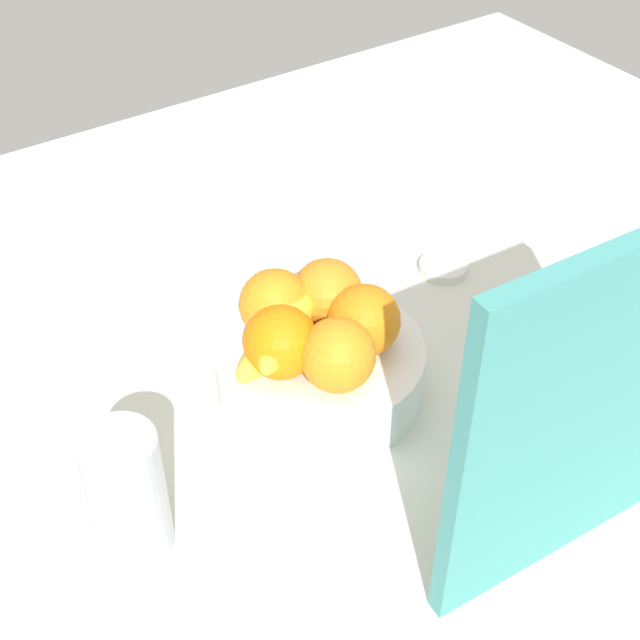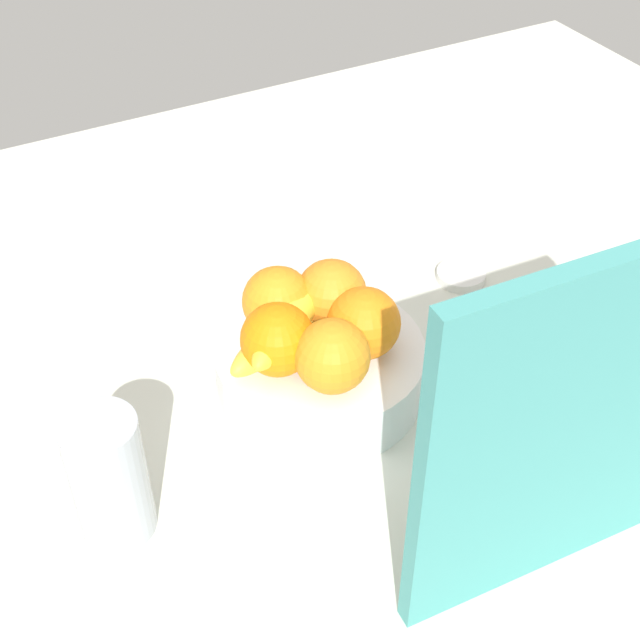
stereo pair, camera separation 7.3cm
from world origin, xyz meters
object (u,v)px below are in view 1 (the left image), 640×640
object	(u,v)px
orange_front_right	(331,292)
cutting_board	(587,415)
fruit_bowl	(320,369)
orange_back_right	(338,355)
orange_center	(275,304)
banana_bunch	(286,326)
orange_back_left	(281,342)
jar_lid	(443,267)
orange_front_left	(364,320)
thermos_tumbler	(127,494)

from	to	relation	value
orange_front_right	cutting_board	bearing A→B (deg)	95.49
fruit_bowl	orange_back_right	world-z (taller)	orange_back_right
orange_center	orange_front_right	bearing A→B (deg)	165.65
orange_back_right	banana_bunch	bearing A→B (deg)	-78.79
cutting_board	orange_back_left	bearing A→B (deg)	-64.67
banana_bunch	jar_lid	xyz separation A→B (cm)	(-29.05, -7.43, -8.93)
cutting_board	jar_lid	size ratio (longest dim) A/B	5.56
orange_front_left	banana_bunch	size ratio (longest dim) A/B	0.46
orange_front_left	thermos_tumbler	xyz separation A→B (cm)	(30.14, 4.80, -3.20)
banana_bunch	cutting_board	xyz separation A→B (cm)	(-9.90, 31.84, 8.45)
orange_front_left	orange_center	bearing A→B (deg)	-49.26
orange_front_right	jar_lid	world-z (taller)	orange_front_right
orange_front_right	jar_lid	bearing A→B (deg)	-164.76
thermos_tumbler	orange_center	bearing A→B (deg)	-152.32
orange_back_left	jar_lid	xyz separation A→B (cm)	(-31.39, -10.09, -9.81)
orange_back_right	jar_lid	size ratio (longest dim) A/B	1.23
orange_back_left	orange_back_right	distance (cm)	6.22
orange_front_right	orange_center	size ratio (longest dim) A/B	1.00
thermos_tumbler	fruit_bowl	bearing A→B (deg)	-164.17
orange_back_left	orange_front_left	bearing A→B (deg)	168.05
orange_front_left	thermos_tumbler	world-z (taller)	same
orange_back_right	thermos_tumbler	distance (cm)	24.98
cutting_board	jar_lid	world-z (taller)	cutting_board
orange_back_left	thermos_tumbler	size ratio (longest dim) A/B	0.55
orange_back_left	cutting_board	xyz separation A→B (cm)	(-12.24, 29.18, 7.58)
orange_back_right	banana_bunch	xyz separation A→B (cm)	(1.50, -7.56, -0.87)
fruit_bowl	orange_back_left	size ratio (longest dim) A/B	2.94
orange_front_left	banana_bunch	bearing A→B (deg)	-33.71
orange_front_left	orange_back_right	distance (cm)	6.18
fruit_bowl	orange_center	world-z (taller)	orange_center
orange_front_left	banana_bunch	xyz separation A→B (cm)	(6.93, -4.63, -0.87)
thermos_tumbler	orange_back_left	bearing A→B (deg)	-162.04
orange_front_right	banana_bunch	distance (cm)	6.90
orange_front_right	thermos_tumbler	bearing A→B (deg)	19.80
orange_front_right	banana_bunch	xyz separation A→B (cm)	(6.71, 1.34, -0.87)
orange_center	cutting_board	distance (cm)	36.86
orange_front_left	orange_back_right	world-z (taller)	same
orange_front_left	fruit_bowl	bearing A→B (deg)	-33.94
orange_front_left	thermos_tumbler	size ratio (longest dim) A/B	0.55
orange_center	thermos_tumbler	xyz separation A→B (cm)	(23.61, 12.38, -3.20)
banana_bunch	jar_lid	distance (cm)	31.29
orange_front_right	jar_lid	size ratio (longest dim) A/B	1.23
jar_lid	banana_bunch	bearing A→B (deg)	14.34
banana_bunch	orange_back_right	bearing A→B (deg)	101.21
fruit_bowl	orange_back_left	bearing A→B (deg)	7.14
fruit_bowl	orange_front_right	xyz separation A→B (cm)	(-3.69, -3.33, 7.20)
orange_back_right	cutting_board	bearing A→B (deg)	109.09
orange_front_right	banana_bunch	bearing A→B (deg)	11.30
banana_bunch	thermos_tumbler	bearing A→B (deg)	22.11
thermos_tumbler	banana_bunch	bearing A→B (deg)	-157.89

